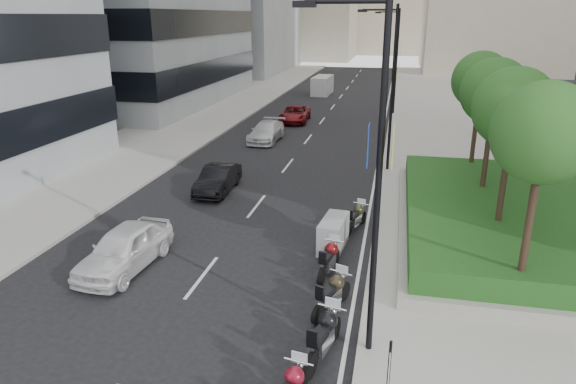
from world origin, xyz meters
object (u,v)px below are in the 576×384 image
(car_d, at_px, (295,114))
(lamp_post_0, at_px, (373,168))
(motorcycle_2, at_px, (324,335))
(motorcycle_4, at_px, (329,259))
(lamp_post_1, at_px, (390,81))
(motorcycle_6, at_px, (356,217))
(car_c, at_px, (266,132))
(lamp_post_2, at_px, (395,56))
(car_b, at_px, (218,179))
(motorcycle_3, at_px, (332,294))
(car_a, at_px, (125,248))
(motorcycle_5, at_px, (333,234))
(delivery_van, at_px, (322,86))

(car_d, bearing_deg, lamp_post_0, -78.26)
(motorcycle_2, bearing_deg, motorcycle_4, 18.99)
(lamp_post_1, bearing_deg, motorcycle_2, -93.21)
(motorcycle_6, relative_size, car_c, 0.42)
(lamp_post_1, relative_size, car_c, 1.93)
(lamp_post_2, height_order, car_b, lamp_post_2)
(car_b, bearing_deg, lamp_post_1, 32.58)
(lamp_post_0, distance_m, motorcycle_3, 4.94)
(motorcycle_2, height_order, motorcycle_4, motorcycle_2)
(lamp_post_1, height_order, motorcycle_4, lamp_post_1)
(motorcycle_4, distance_m, car_a, 7.11)
(motorcycle_6, bearing_deg, motorcycle_4, -170.20)
(motorcycle_3, bearing_deg, motorcycle_6, 20.32)
(car_a, bearing_deg, car_c, 93.75)
(motorcycle_5, relative_size, delivery_van, 0.44)
(lamp_post_0, height_order, car_a, lamp_post_0)
(delivery_van, bearing_deg, car_d, -87.64)
(motorcycle_3, bearing_deg, lamp_post_1, 17.90)
(motorcycle_6, bearing_deg, car_c, 45.07)
(car_d, bearing_deg, car_a, -94.27)
(lamp_post_1, height_order, motorcycle_3, lamp_post_1)
(motorcycle_3, xyz_separation_m, motorcycle_6, (0.17, 6.41, -0.05))
(motorcycle_6, distance_m, car_c, 16.43)
(motorcycle_2, xyz_separation_m, motorcycle_3, (-0.07, 2.20, -0.04))
(delivery_van, bearing_deg, car_a, -88.75)
(motorcycle_3, bearing_deg, motorcycle_5, 28.70)
(motorcycle_4, distance_m, car_d, 26.67)
(motorcycle_3, distance_m, delivery_van, 44.72)
(motorcycle_5, height_order, car_b, car_b)
(car_c, bearing_deg, car_b, -86.66)
(lamp_post_0, xyz_separation_m, motorcycle_3, (-1.04, 1.81, -4.48))
(lamp_post_0, relative_size, car_b, 2.26)
(motorcycle_5, height_order, delivery_van, delivery_van)
(lamp_post_2, distance_m, car_d, 10.25)
(motorcycle_2, distance_m, car_a, 8.27)
(lamp_post_1, relative_size, motorcycle_6, 4.59)
(motorcycle_3, bearing_deg, car_c, 41.17)
(lamp_post_1, distance_m, motorcycle_3, 15.87)
(lamp_post_1, bearing_deg, car_b, -146.44)
(motorcycle_3, distance_m, car_c, 22.26)
(lamp_post_2, bearing_deg, motorcycle_3, -91.80)
(motorcycle_5, bearing_deg, lamp_post_0, -159.69)
(motorcycle_6, height_order, delivery_van, delivery_van)
(motorcycle_3, xyz_separation_m, car_b, (-7.05, 9.82, 0.07))
(lamp_post_0, distance_m, car_b, 14.84)
(car_a, xyz_separation_m, delivery_van, (0.59, 42.93, 0.17))
(motorcycle_2, height_order, motorcycle_6, motorcycle_2)
(car_b, relative_size, car_d, 0.84)
(lamp_post_2, bearing_deg, motorcycle_5, -93.11)
(lamp_post_2, distance_m, motorcycle_4, 31.24)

